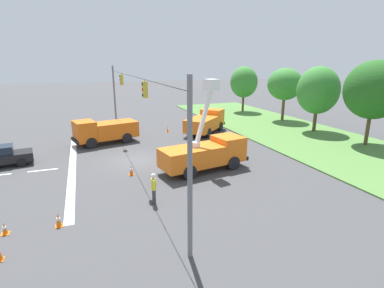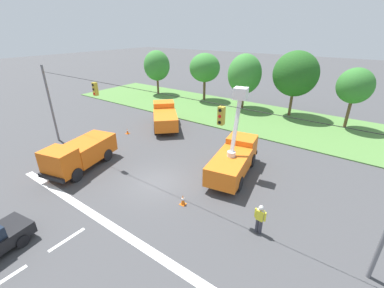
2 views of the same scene
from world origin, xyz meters
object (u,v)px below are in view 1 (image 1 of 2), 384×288
object	(u,v)px
utility_truck_support_far	(206,122)
utility_truck_support_near	(105,130)
traffic_cone_lane_edge_b	(131,170)
traffic_cone_mid_left	(168,129)
traffic_cone_lane_edge_a	(4,151)
traffic_cone_near_bucket	(58,220)
tree_centre	(318,90)
tree_west	(285,84)
utility_truck_bucket_lift	(206,152)
tree_far_west	(244,82)
tree_east	(374,90)
sedan_black	(0,156)
road_worker	(154,187)
traffic_cone_foreground_left	(5,229)

from	to	relation	value
utility_truck_support_far	utility_truck_support_near	bearing A→B (deg)	-85.93
traffic_cone_lane_edge_b	traffic_cone_mid_left	bearing A→B (deg)	153.58
traffic_cone_mid_left	traffic_cone_lane_edge_a	world-z (taller)	traffic_cone_mid_left
traffic_cone_near_bucket	tree_centre	bearing A→B (deg)	114.84
traffic_cone_mid_left	tree_west	bearing A→B (deg)	93.54
traffic_cone_mid_left	traffic_cone_near_bucket	bearing A→B (deg)	-30.33
traffic_cone_near_bucket	utility_truck_bucket_lift	bearing A→B (deg)	116.75
tree_far_west	traffic_cone_mid_left	xyz separation A→B (m)	(9.23, -14.73, -4.30)
tree_west	utility_truck_bucket_lift	xyz separation A→B (m)	(13.69, -16.73, -3.43)
traffic_cone_mid_left	traffic_cone_lane_edge_a	bearing A→B (deg)	-77.77
tree_east	traffic_cone_lane_edge_b	distance (m)	22.35
sedan_black	traffic_cone_lane_edge_b	xyz separation A→B (m)	(5.15, 8.92, -0.43)
sedan_black	traffic_cone_near_bucket	world-z (taller)	sedan_black
traffic_cone_lane_edge_a	traffic_cone_lane_edge_b	size ratio (longest dim) A/B	0.83
traffic_cone_near_bucket	tree_west	bearing A→B (deg)	125.15
tree_east	traffic_cone_lane_edge_a	distance (m)	32.74
road_worker	traffic_cone_lane_edge_b	world-z (taller)	road_worker
traffic_cone_mid_left	traffic_cone_lane_edge_a	distance (m)	15.68
traffic_cone_lane_edge_a	utility_truck_support_far	bearing A→B (deg)	94.43
tree_far_west	tree_east	size ratio (longest dim) A/B	0.89
tree_centre	traffic_cone_lane_edge_b	distance (m)	22.61
sedan_black	traffic_cone_lane_edge_a	bearing A→B (deg)	-172.01
tree_west	traffic_cone_near_bucket	world-z (taller)	tree_west
tree_east	traffic_cone_lane_edge_a	world-z (taller)	tree_east
tree_east	traffic_cone_mid_left	world-z (taller)	tree_east
tree_west	tree_east	world-z (taller)	tree_east
traffic_cone_foreground_left	tree_west	bearing A→B (deg)	122.78
tree_east	utility_truck_support_far	size ratio (longest dim) A/B	1.28
tree_far_west	traffic_cone_near_bucket	bearing A→B (deg)	-43.04
tree_east	utility_truck_bucket_lift	size ratio (longest dim) A/B	1.15
traffic_cone_lane_edge_b	tree_west	bearing A→B (deg)	120.45
utility_truck_bucket_lift	traffic_cone_near_bucket	xyz separation A→B (m)	(4.82, -9.57, -1.02)
utility_truck_bucket_lift	traffic_cone_lane_edge_b	world-z (taller)	utility_truck_bucket_lift
utility_truck_support_near	sedan_black	size ratio (longest dim) A/B	1.40
sedan_black	road_worker	size ratio (longest dim) A/B	2.55
tree_west	sedan_black	xyz separation A→B (m)	(7.77, -30.89, -4.01)
tree_far_west	tree_west	distance (m)	8.34
tree_west	traffic_cone_lane_edge_b	size ratio (longest dim) A/B	9.50
tree_west	traffic_cone_lane_edge_a	distance (m)	31.99
traffic_cone_near_bucket	traffic_cone_lane_edge_a	world-z (taller)	traffic_cone_near_bucket
tree_far_west	tree_centre	world-z (taller)	tree_centre
utility_truck_support_far	traffic_cone_lane_edge_a	xyz separation A→B (m)	(1.49, -19.20, -0.94)
tree_far_west	tree_west	xyz separation A→B (m)	(8.24, 1.32, 0.21)
tree_west	traffic_cone_mid_left	xyz separation A→B (m)	(0.99, -16.05, -4.51)
tree_east	traffic_cone_mid_left	distance (m)	20.43
sedan_black	traffic_cone_foreground_left	world-z (taller)	sedan_black
tree_far_west	utility_truck_support_far	distance (m)	15.86
tree_far_west	tree_east	bearing A→B (deg)	3.18
road_worker	traffic_cone_mid_left	size ratio (longest dim) A/B	2.91
tree_far_west	traffic_cone_mid_left	distance (m)	17.90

